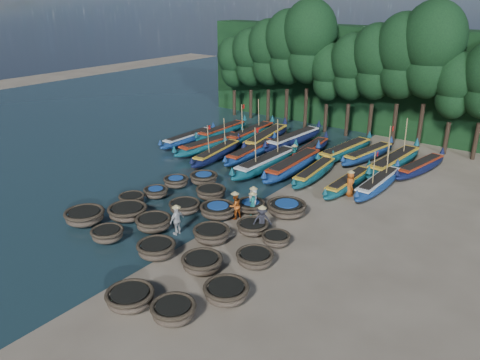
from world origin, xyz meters
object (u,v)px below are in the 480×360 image
Objects in this scene: coracle_6 at (107,234)px; long_boat_15 at (368,154)px; coracle_3 at (130,297)px; coracle_15 at (156,192)px; coracle_8 at (202,263)px; long_boat_16 at (394,162)px; long_boat_10 at (250,133)px; long_boat_17 at (420,167)px; coracle_14 at (255,258)px; long_boat_7 at (348,182)px; fisherman_0 at (253,199)px; coracle_23 at (250,206)px; coracle_12 at (153,223)px; coracle_10 at (132,199)px; coracle_22 at (211,192)px; coracle_9 at (226,292)px; fisherman_1 at (253,202)px; fisherman_4 at (177,219)px; long_boat_1 at (211,144)px; coracle_18 at (253,227)px; long_boat_4 at (267,163)px; long_boat_6 at (315,172)px; long_boat_11 at (266,138)px; long_boat_9 at (222,131)px; long_boat_14 at (345,151)px; coracle_5 at (85,216)px; fisherman_2 at (235,205)px; coracle_19 at (276,239)px; coracle_13 at (211,234)px; coracle_16 at (185,206)px; coracle_11 at (128,212)px; long_boat_13 at (311,150)px; coracle_17 at (218,210)px; coracle_21 at (204,178)px; coracle_4 at (173,311)px; fisherman_5 at (294,154)px; coracle_7 at (156,249)px; coracle_24 at (287,208)px; long_boat_8 at (378,183)px; long_boat_12 at (294,139)px; long_boat_2 at (217,153)px.

long_boat_15 is (6.06, 21.89, 0.09)m from coracle_6.
coracle_15 is at bearing 131.41° from coracle_3.
long_boat_16 reaches higher than coracle_8.
long_boat_10 is (-2.87, 14.85, 0.20)m from coracle_15.
long_boat_16 is 1.98m from long_boat_17.
long_boat_7 is at bearing 92.66° from coracle_14.
coracle_23 is at bearing -159.12° from fisherman_0.
coracle_10 is at bearing 156.76° from coracle_12.
long_boat_10 is (-5.97, 12.72, 0.14)m from coracle_22.
coracle_9 is 3.25m from coracle_14.
fisherman_4 is at bearing -4.38° from fisherman_1.
coracle_22 is 14.05m from long_boat_10.
long_boat_1 is 1.12× the size of long_boat_15.
long_boat_4 reaches higher than coracle_18.
long_boat_4 is (3.45, 10.67, 0.23)m from coracle_10.
long_boat_6 is 9.05m from long_boat_11.
long_boat_9 is 12.32m from long_boat_14.
coracle_14 is 5.80m from fisherman_1.
coracle_12 is 12.33m from long_boat_4.
coracle_23 is 15.74m from long_boat_10.
coracle_5 is at bearing 156.49° from coracle_3.
fisherman_2 is (-2.00, 0.92, 0.51)m from coracle_18.
coracle_12 is 7.26m from coracle_19.
coracle_13 is 0.32× the size of long_boat_17.
coracle_11 is at bearing -128.54° from coracle_16.
coracle_10 is at bearing -117.36° from long_boat_17.
long_boat_13 reaches higher than coracle_3.
coracle_17 is (5.73, 1.97, 0.08)m from coracle_10.
long_boat_14 reaches higher than coracle_21.
coracle_16 is (-0.19, 2.82, -0.05)m from coracle_12.
coracle_8 is 1.05× the size of coracle_13.
coracle_4 is 8.25m from coracle_6.
coracle_16 is at bearing -179.24° from coracle_19.
coracle_12 is 18.30m from long_boat_11.
long_boat_17 reaches higher than long_boat_6.
coracle_9 reaches higher than coracle_18.
long_boat_7 is at bearing 91.67° from coracle_19.
fisherman_5 is at bearing 104.97° from coracle_23.
coracle_12 is at bearing -23.24° from coracle_10.
coracle_9 is (3.11, 2.92, -0.00)m from coracle_3.
coracle_12 is at bearing 160.69° from coracle_9.
coracle_15 is 0.26× the size of long_boat_15.
coracle_24 is (2.81, 8.37, 0.01)m from coracle_7.
coracle_14 is 13.90m from long_boat_4.
long_boat_8 is at bearing 85.68° from coracle_4.
coracle_11 is at bearing -2.47° from fisherman_5.
fisherman_4 is (-3.51, -18.94, 0.43)m from long_boat_15.
long_boat_9 is (-9.12, 17.45, 0.06)m from coracle_12.
long_boat_2 is at bearing -110.05° from long_boat_12.
coracle_6 is 16.87m from long_boat_1.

